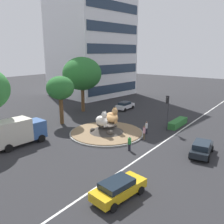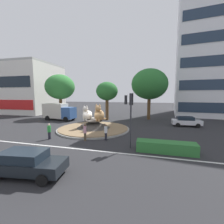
# 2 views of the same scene
# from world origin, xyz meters

# --- Properties ---
(ground_plane) EXTENTS (160.00, 160.00, 0.00)m
(ground_plane) POSITION_xyz_m (0.00, 0.00, 0.00)
(ground_plane) COLOR #28282B
(lane_centreline) EXTENTS (112.00, 0.20, 0.01)m
(lane_centreline) POSITION_xyz_m (0.00, -7.43, 0.00)
(lane_centreline) COLOR silver
(lane_centreline) RESTS_ON ground
(roundabout_island) EXTENTS (9.85, 9.85, 1.33)m
(roundabout_island) POSITION_xyz_m (-0.00, -0.01, 0.46)
(roundabout_island) COLOR gray
(roundabout_island) RESTS_ON ground
(cat_statue_white) EXTENTS (1.53, 2.17, 2.09)m
(cat_statue_white) POSITION_xyz_m (-0.93, -0.02, 2.10)
(cat_statue_white) COLOR silver
(cat_statue_white) RESTS_ON roundabout_island
(cat_statue_calico) EXTENTS (1.44, 2.31, 2.29)m
(cat_statue_calico) POSITION_xyz_m (0.94, -0.24, 2.17)
(cat_statue_calico) COLOR tan
(cat_statue_calico) RESTS_ON roundabout_island
(traffic_light_mast) EXTENTS (0.72, 0.52, 4.92)m
(traffic_light_mast) POSITION_xyz_m (5.89, -5.85, 3.61)
(traffic_light_mast) COLOR #2D2D33
(traffic_light_mast) RESTS_ON ground
(office_tower) EXTENTS (18.74, 17.24, 31.63)m
(office_tower) POSITION_xyz_m (21.91, 22.10, 15.81)
(office_tower) COLOR silver
(office_tower) RESTS_ON ground
(clipped_hedge_strip) EXTENTS (4.79, 1.20, 0.90)m
(clipped_hedge_strip) POSITION_xyz_m (8.98, -6.24, 0.45)
(clipped_hedge_strip) COLOR #2D7033
(clipped_hedge_strip) RESTS_ON ground
(second_tree_near_tower) EXTENTS (4.07, 4.07, 7.23)m
(second_tree_near_tower) POSITION_xyz_m (-0.55, 8.21, 5.42)
(second_tree_near_tower) COLOR brown
(second_tree_near_tower) RESTS_ON ground
(third_tree_left) EXTENTS (6.89, 6.89, 9.79)m
(third_tree_left) POSITION_xyz_m (7.12, 11.14, 6.84)
(third_tree_left) COLOR brown
(third_tree_left) RESTS_ON ground
(pedestrian_white_shirt) EXTENTS (0.32, 0.32, 1.71)m
(pedestrian_white_shirt) POSITION_xyz_m (3.13, -4.28, 0.91)
(pedestrian_white_shirt) COLOR black
(pedestrian_white_shirt) RESTS_ON ground
(pedestrian_pink_shirt) EXTENTS (0.32, 0.32, 1.79)m
(pedestrian_pink_shirt) POSITION_xyz_m (1.11, -5.08, 0.97)
(pedestrian_pink_shirt) COLOR brown
(pedestrian_pink_shirt) RESTS_ON ground
(pedestrian_green_shirt) EXTENTS (0.37, 0.37, 1.70)m
(pedestrian_green_shirt) POSITION_xyz_m (-2.89, -5.52, 0.89)
(pedestrian_green_shirt) COLOR black
(pedestrian_green_shirt) RESTS_ON ground
(sedan_on_far_lane) EXTENTS (4.62, 2.47, 1.50)m
(sedan_on_far_lane) POSITION_xyz_m (0.71, -12.23, 0.79)
(sedan_on_far_lane) COLOR black
(sedan_on_far_lane) RESTS_ON ground
(hatchback_near_shophouse) EXTENTS (4.16, 2.05, 1.49)m
(hatchback_near_shophouse) POSITION_xyz_m (12.84, 5.73, 0.79)
(hatchback_near_shophouse) COLOR silver
(hatchback_near_shophouse) RESTS_ON ground
(parked_car_right) EXTENTS (4.69, 2.53, 1.46)m
(parked_car_right) POSITION_xyz_m (-10.72, -9.63, 0.78)
(parked_car_right) COLOR gold
(parked_car_right) RESTS_ON ground
(delivery_box_truck) EXTENTS (6.34, 2.94, 3.15)m
(delivery_box_truck) POSITION_xyz_m (-9.39, 5.72, 1.69)
(delivery_box_truck) COLOR #335693
(delivery_box_truck) RESTS_ON ground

